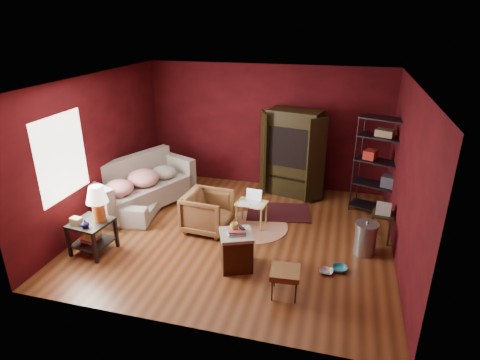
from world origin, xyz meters
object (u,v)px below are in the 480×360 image
Objects in this scene: hamper at (236,250)px; tv_armoire at (293,152)px; sofa at (143,189)px; armchair at (208,210)px; laptop_desk at (252,205)px; side_table at (94,213)px; wire_shelving at (381,163)px.

tv_armoire is at bearing 82.03° from hamper.
sofa is at bearing 146.84° from hamper.
laptop_desk is at bearing -58.60° from armchair.
side_table is 2.81m from laptop_desk.
sofa is 2.96m from hamper.
armchair reaches higher than sofa.
armchair reaches higher than hamper.
laptop_desk is at bearing -132.84° from wire_shelving.
sofa is 4.87m from wire_shelving.
armchair is 1.18× the size of laptop_desk.
side_table is at bearing -129.29° from wire_shelving.
laptop_desk is 0.36× the size of tv_armoire.
hamper is 3.21m from tv_armoire.
side_table is 1.69× the size of hamper.
laptop_desk is 0.35× the size of wire_shelving.
tv_armoire is 1.88m from wire_shelving.
laptop_desk is (-0.09, 1.42, 0.11)m from hamper.
wire_shelving reaches higher than laptop_desk.
hamper reaches higher than laptop_desk.
tv_armoire is at bearing -27.35° from armchair.
sofa reaches higher than hamper.
laptop_desk is (0.75, 0.39, 0.02)m from armchair.
tv_armoire is (2.91, 1.49, 0.60)m from sofa.
armchair is 0.42× the size of wire_shelving.
armchair is at bearing 128.92° from hamper.
side_table reaches higher than armchair.
side_table is at bearing 174.33° from sofa.
laptop_desk is 2.69m from wire_shelving.
sofa is 3.33m from tv_armoire.
tv_armoire is (1.27, 2.07, 0.59)m from armchair.
wire_shelving reaches higher than hamper.
side_table is (-1.57, -1.17, 0.30)m from armchair.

